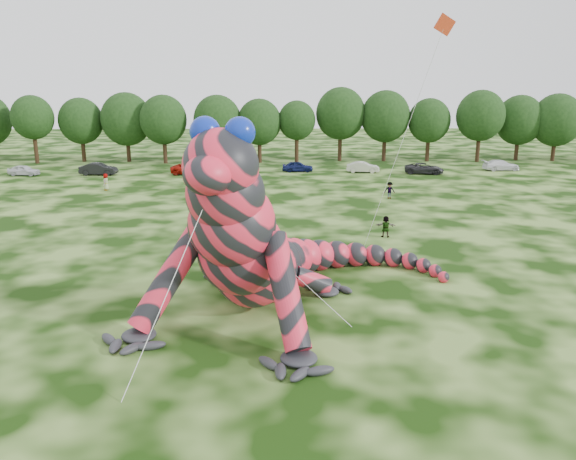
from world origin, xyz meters
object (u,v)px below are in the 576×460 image
at_px(tree_15, 556,127).
at_px(tree_10, 340,124).
at_px(car_6, 424,168).
at_px(spectator_4, 106,182).
at_px(tree_13, 480,126).
at_px(tree_5, 127,127).
at_px(tree_14, 519,128).
at_px(tree_6, 164,129).
at_px(tree_8, 259,131).
at_px(car_4, 298,166).
at_px(car_5, 363,167).
at_px(car_3, 229,169).
at_px(tree_9, 297,132).
at_px(tree_11, 385,126).
at_px(car_0, 24,170).
at_px(spectator_5, 386,226).
at_px(inflatable_gecko, 262,209).
at_px(spectator_1, 247,205).
at_px(flying_kite, 438,43).
at_px(car_7, 501,165).
at_px(tree_3, 34,130).
at_px(car_2, 191,169).
at_px(tree_7, 218,129).
at_px(spectator_2, 390,190).
at_px(tree_12, 429,130).
at_px(car_1, 98,169).

bearing_deg(tree_15, tree_10, 178.51).
relative_size(car_6, spectator_4, 2.75).
bearing_deg(tree_13, tree_5, 178.51).
height_order(tree_13, car_6, tree_13).
relative_size(tree_14, car_6, 1.95).
bearing_deg(tree_6, tree_8, 1.29).
bearing_deg(spectator_4, tree_13, 119.41).
height_order(car_4, car_5, car_5).
relative_size(tree_15, car_3, 2.08).
bearing_deg(tree_9, tree_6, -177.97).
xyz_separation_m(tree_11, car_6, (2.77, -12.03, -4.36)).
height_order(tree_6, tree_10, tree_10).
distance_m(tree_8, tree_13, 31.36).
bearing_deg(car_4, car_0, 96.62).
distance_m(car_3, spectator_5, 32.53).
bearing_deg(car_6, tree_6, 84.23).
height_order(inflatable_gecko, car_0, inflatable_gecko).
relative_size(tree_11, spectator_1, 5.89).
relative_size(flying_kite, tree_15, 1.57).
relative_size(flying_kite, car_7, 3.24).
height_order(tree_9, tree_15, tree_15).
height_order(inflatable_gecko, tree_3, inflatable_gecko).
xyz_separation_m(inflatable_gecko, tree_5, (-20.29, 54.05, 0.06)).
relative_size(tree_3, car_7, 2.02).
bearing_deg(car_6, tree_9, 65.56).
xyz_separation_m(car_2, spectator_5, (18.44, -30.08, 0.10)).
relative_size(tree_7, spectator_2, 5.72).
distance_m(flying_kite, spectator_1, 21.80).
bearing_deg(tree_7, inflatable_gecko, -82.13).
height_order(tree_8, car_0, tree_8).
xyz_separation_m(tree_6, tree_13, (44.69, 0.44, 0.32)).
bearing_deg(tree_7, tree_15, 1.14).
bearing_deg(tree_9, inflatable_gecko, -94.21).
distance_m(tree_8, tree_11, 18.05).
bearing_deg(tree_9, spectator_5, -83.20).
bearing_deg(car_6, car_3, 101.71).
distance_m(tree_12, car_1, 45.48).
bearing_deg(car_0, tree_12, -69.95).
xyz_separation_m(car_0, spectator_5, (38.82, -29.58, 0.16)).
relative_size(tree_7, spectator_5, 5.95).
distance_m(spectator_2, spectator_5, 14.46).
bearing_deg(car_5, tree_14, -55.70).
height_order(tree_14, car_5, tree_14).
xyz_separation_m(spectator_4, spectator_5, (25.88, -19.43, -0.08)).
bearing_deg(tree_15, tree_8, -178.95).
height_order(car_0, car_2, car_2).
bearing_deg(car_4, flying_kite, -167.65).
relative_size(tree_3, spectator_1, 5.52).
relative_size(car_0, car_7, 0.81).
bearing_deg(car_1, car_7, -84.70).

